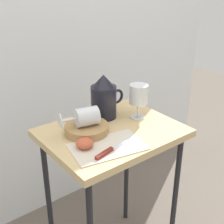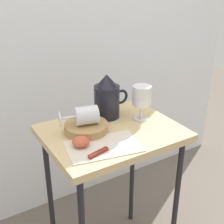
# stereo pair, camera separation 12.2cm
# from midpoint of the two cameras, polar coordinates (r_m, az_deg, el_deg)

# --- Properties ---
(curtain_drape) EXTENTS (2.40, 0.03, 1.86)m
(curtain_drape) POSITION_cam_midpoint_polar(r_m,az_deg,el_deg) (1.65, -14.44, 10.56)
(curtain_drape) COLOR white
(curtain_drape) RESTS_ON ground_plane
(table) EXTENTS (0.54, 0.42, 0.72)m
(table) POSITION_cam_midpoint_polar(r_m,az_deg,el_deg) (1.30, -2.71, -6.61)
(table) COLOR tan
(table) RESTS_ON ground_plane
(linen_napkin) EXTENTS (0.30, 0.22, 0.00)m
(linen_napkin) POSITION_cam_midpoint_polar(r_m,az_deg,el_deg) (1.14, -3.94, -6.45)
(linen_napkin) COLOR beige
(linen_napkin) RESTS_ON table
(basket_tray) EXTENTS (0.17, 0.17, 0.03)m
(basket_tray) POSITION_cam_midpoint_polar(r_m,az_deg,el_deg) (1.24, -7.53, -3.18)
(basket_tray) COLOR #AD8451
(basket_tray) RESTS_ON table
(pitcher) EXTENTS (0.16, 0.11, 0.19)m
(pitcher) POSITION_cam_midpoint_polar(r_m,az_deg,el_deg) (1.34, -4.12, 2.10)
(pitcher) COLOR black
(pitcher) RESTS_ON table
(wine_glass_upright) EXTENTS (0.08, 0.08, 0.15)m
(wine_glass_upright) POSITION_cam_midpoint_polar(r_m,az_deg,el_deg) (1.32, 2.28, 2.90)
(wine_glass_upright) COLOR silver
(wine_glass_upright) RESTS_ON table
(wine_glass_tipped_near) EXTENTS (0.16, 0.10, 0.07)m
(wine_glass_tipped_near) POSITION_cam_midpoint_polar(r_m,az_deg,el_deg) (1.21, -7.74, -0.94)
(wine_glass_tipped_near) COLOR silver
(wine_glass_tipped_near) RESTS_ON basket_tray
(apple_half_left) EXTENTS (0.06, 0.06, 0.04)m
(apple_half_left) POSITION_cam_midpoint_polar(r_m,az_deg,el_deg) (1.13, -8.16, -5.79)
(apple_half_left) COLOR #C15133
(apple_half_left) RESTS_ON linen_napkin
(knife) EXTENTS (0.21, 0.06, 0.01)m
(knife) POSITION_cam_midpoint_polar(r_m,az_deg,el_deg) (1.11, -3.50, -7.04)
(knife) COLOR silver
(knife) RESTS_ON linen_napkin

